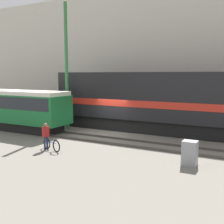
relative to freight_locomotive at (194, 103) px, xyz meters
The scene contains 10 objects.
ground_plane 6.71m from the freight_locomotive, 157.16° to the right, with size 120.00×120.00×0.00m, color slate.
track_near 7.57m from the freight_locomotive, 143.24° to the right, with size 60.00×1.51×0.14m.
track_far 6.22m from the freight_locomotive, behind, with size 60.00×1.51×0.14m.
building_backdrop 10.10m from the freight_locomotive, 127.97° to the left, with size 49.24×6.00×12.20m.
freight_locomotive is the anchor object (origin of this frame).
streetcar 14.32m from the freight_locomotive, 162.44° to the right, with size 10.72×2.54×3.12m.
bicycle 10.32m from the freight_locomotive, 128.73° to the right, with size 1.66×0.66×0.77m.
person 10.49m from the freight_locomotive, 130.28° to the right, with size 0.32×0.41×1.59m.
utility_pole_left 10.07m from the freight_locomotive, 167.20° to the right, with size 0.25×0.25×9.87m.
signal_box 7.16m from the freight_locomotive, 79.20° to the right, with size 0.70×0.60×1.20m.
Camera 1 is at (9.95, -17.72, 4.36)m, focal length 45.00 mm.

